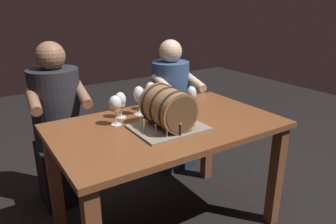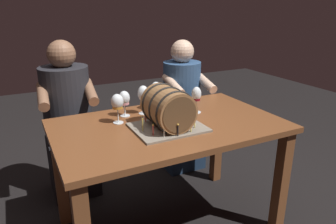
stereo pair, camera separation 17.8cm
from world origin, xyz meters
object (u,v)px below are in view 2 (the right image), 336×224
Objects in this scene: wine_glass_red at (196,95)px; person_seated_left at (69,127)px; wine_glass_white at (156,92)px; wine_glass_empty at (143,94)px; wine_glass_amber at (117,103)px; barrel_cake at (168,109)px; wine_glass_rose at (124,99)px; dining_table at (169,140)px; person_seated_right at (182,112)px.

person_seated_left reaches higher than wine_glass_red.
wine_glass_white is 1.02× the size of wine_glass_empty.
wine_glass_amber is 0.96× the size of wine_glass_empty.
person_seated_left reaches higher than wine_glass_amber.
wine_glass_white is at bearing -39.52° from person_seated_left.
barrel_cake is at bearing -84.73° from wine_glass_empty.
wine_glass_white is 1.16× the size of wine_glass_rose.
dining_table is 7.75× the size of wine_glass_red.
wine_glass_rose is (-0.15, 0.31, -0.00)m from barrel_cake.
person_seated_right reaches higher than wine_glass_rose.
person_seated_left is at bearing 140.48° from wine_glass_white.
person_seated_right reaches higher than dining_table.
wine_glass_empty is at bearing -161.03° from wine_glass_white.
person_seated_right is at bearing 36.47° from wine_glass_amber.
wine_glass_empty is at bearing 95.27° from barrel_cake.
wine_glass_white is 1.07× the size of wine_glass_amber.
barrel_cake is 2.08× the size of wine_glass_white.
wine_glass_amber is 0.16× the size of person_seated_right.
barrel_cake reaches higher than wine_glass_red.
dining_table is 0.38m from wine_glass_rose.
person_seated_left is (-0.21, 0.55, -0.31)m from wine_glass_amber.
wine_glass_white is at bearing 140.38° from wine_glass_red.
wine_glass_empty is 0.13m from wine_glass_rose.
person_seated_right is at bearing 44.34° from wine_glass_white.
barrel_cake is 2.22× the size of wine_glass_amber.
wine_glass_white reaches higher than wine_glass_rose.
wine_glass_rose is (-0.23, -0.03, -0.01)m from wine_glass_white.
wine_glass_red reaches higher than dining_table.
barrel_cake is at bearing -103.53° from wine_glass_white.
wine_glass_rose is at bearing 52.07° from wine_glass_amber.
wine_glass_red is at bearing -110.87° from person_seated_right.
barrel_cake reaches higher than wine_glass_white.
dining_table is at bearing -27.83° from wine_glass_amber.
barrel_cake is 0.35m from wine_glass_white.
wine_glass_amber is 0.15× the size of person_seated_left.
wine_glass_red is 0.73m from person_seated_right.
wine_glass_empty reaches higher than wine_glass_amber.
barrel_cake is at bearing -60.26° from person_seated_left.
person_seated_right is (0.75, 0.55, -0.35)m from wine_glass_amber.
wine_glass_amber is 0.13m from wine_glass_rose.
wine_glass_white is 0.27m from wine_glass_red.
person_seated_right is at bearing 55.50° from dining_table.
person_seated_right is at bearing -0.03° from person_seated_left.
dining_table is 3.38× the size of barrel_cake.
barrel_cake is 0.98m from person_seated_right.
wine_glass_empty is 0.17× the size of person_seated_right.
wine_glass_amber is 1.03× the size of wine_glass_red.
person_seated_right is (0.44, 0.43, -0.35)m from wine_glass_white.
person_seated_right reaches higher than wine_glass_white.
wine_glass_red is at bearing 20.90° from dining_table.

